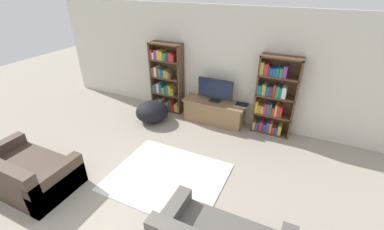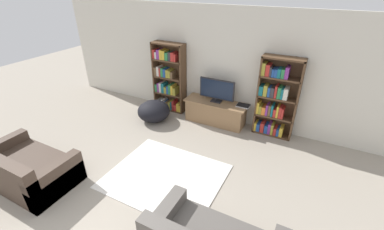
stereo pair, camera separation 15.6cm
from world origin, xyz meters
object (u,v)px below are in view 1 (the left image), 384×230
object	(u,v)px
bookshelf_right	(274,98)
tv_stand	(214,112)
television	(215,90)
couch_left_sectional	(25,173)
bookshelf_left	(167,79)
beanbag_ottoman	(152,112)
laptop	(242,105)

from	to	relation	value
bookshelf_right	tv_stand	xyz separation A→B (m)	(-1.28, -0.13, -0.56)
tv_stand	television	bearing A→B (deg)	90.00
television	couch_left_sectional	bearing A→B (deg)	-121.14
bookshelf_left	tv_stand	xyz separation A→B (m)	(1.35, -0.13, -0.55)
bookshelf_right	television	size ratio (longest dim) A/B	2.10
tv_stand	couch_left_sectional	world-z (taller)	couch_left_sectional
tv_stand	beanbag_ottoman	distance (m)	1.48
bookshelf_left	beanbag_ottoman	size ratio (longest dim) A/B	2.24
couch_left_sectional	bookshelf_left	bearing A→B (deg)	78.92
bookshelf_left	laptop	xyz separation A→B (m)	(1.97, -0.05, -0.27)
bookshelf_left	tv_stand	distance (m)	1.46
couch_left_sectional	beanbag_ottoman	size ratio (longest dim) A/B	2.06
beanbag_ottoman	tv_stand	bearing A→B (deg)	23.28
television	laptop	world-z (taller)	television
bookshelf_left	beanbag_ottoman	xyz separation A→B (m)	(-0.02, -0.71, -0.58)
tv_stand	television	xyz separation A→B (m)	(0.00, 0.01, 0.56)
bookshelf_right	laptop	size ratio (longest dim) A/B	5.90
bookshelf_right	tv_stand	bearing A→B (deg)	-174.21
bookshelf_right	laptop	bearing A→B (deg)	-175.29
bookshelf_left	beanbag_ottoman	world-z (taller)	bookshelf_left
bookshelf_left	laptop	bearing A→B (deg)	-1.52
laptop	beanbag_ottoman	bearing A→B (deg)	-161.60
bookshelf_right	laptop	distance (m)	0.71
bookshelf_left	laptop	distance (m)	1.99
bookshelf_left	television	bearing A→B (deg)	-4.88
television	tv_stand	bearing A→B (deg)	-90.00
tv_stand	beanbag_ottoman	bearing A→B (deg)	-156.72
tv_stand	beanbag_ottoman	xyz separation A→B (m)	(-1.36, -0.59, -0.03)
tv_stand	couch_left_sectional	size ratio (longest dim) A/B	0.92
bookshelf_left	tv_stand	size ratio (longest dim) A/B	1.19
bookshelf_left	couch_left_sectional	size ratio (longest dim) A/B	1.09
bookshelf_right	beanbag_ottoman	bearing A→B (deg)	-164.84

